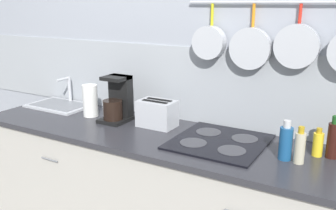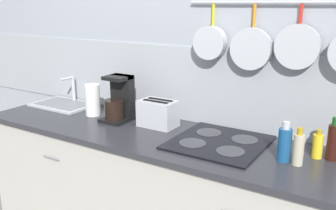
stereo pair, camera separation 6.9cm
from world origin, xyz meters
name	(u,v)px [view 1 (the left image)]	position (x,y,z in m)	size (l,w,h in m)	color
wall_back	(189,65)	(0.01, 0.37, 1.27)	(7.20, 0.16, 2.60)	#999EA8
cabinet_base	(160,200)	(0.00, 0.00, 0.43)	(2.56, 0.65, 0.85)	#B7B2A8
countertop	(160,137)	(0.00, 0.00, 0.87)	(2.60, 0.67, 0.03)	#2D2D33
sink_basin	(60,104)	(-1.02, 0.16, 0.91)	(0.48, 0.32, 0.22)	#B7BABF
paper_towel_roll	(90,101)	(-0.64, 0.09, 1.00)	(0.11, 0.11, 0.23)	white
coffee_maker	(117,102)	(-0.40, 0.10, 1.02)	(0.18, 0.21, 0.31)	black
toaster	(157,113)	(-0.10, 0.13, 0.98)	(0.26, 0.16, 0.18)	#B7BABF
cooktop	(219,142)	(0.38, 0.05, 0.90)	(0.52, 0.54, 0.01)	black
bottle_sesame_oil	(285,143)	(0.77, 0.00, 0.98)	(0.07, 0.07, 0.21)	navy
bottle_hot_sauce	(300,147)	(0.84, -0.01, 0.98)	(0.05, 0.05, 0.20)	#BFB799
bottle_vinegar	(318,144)	(0.91, 0.13, 0.96)	(0.05, 0.05, 0.16)	yellow
bottle_dish_soap	(333,139)	(0.98, 0.15, 0.99)	(0.06, 0.06, 0.23)	#33140F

